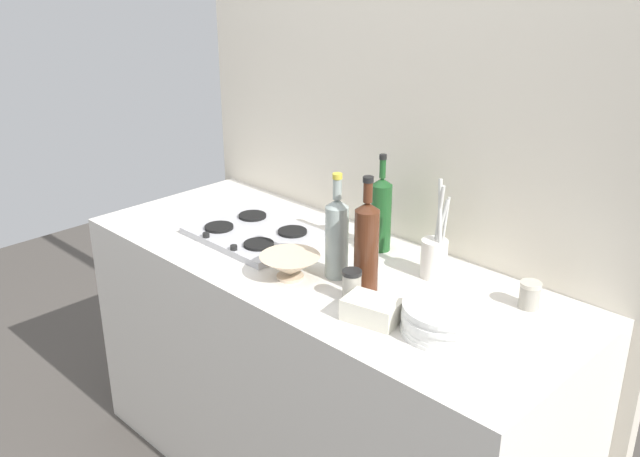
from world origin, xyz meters
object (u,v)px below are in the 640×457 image
at_px(plate_stack, 448,318).
at_px(utensil_crock, 435,254).
at_px(wine_bottle_mid_right, 381,213).
at_px(condiment_jar_front, 530,295).
at_px(condiment_jar_rear, 352,286).
at_px(butter_dish, 372,310).
at_px(mixing_bowl, 290,266).
at_px(wine_bottle_mid_left, 337,236).
at_px(stovetop_hob, 255,233).
at_px(wine_bottle_leftmost, 366,245).

height_order(plate_stack, utensil_crock, utensil_crock).
bearing_deg(utensil_crock, wine_bottle_mid_right, 170.74).
xyz_separation_m(condiment_jar_front, condiment_jar_rear, (-0.39, -0.33, 0.01)).
height_order(butter_dish, utensil_crock, utensil_crock).
distance_m(mixing_bowl, utensil_crock, 0.45).
xyz_separation_m(plate_stack, wine_bottle_mid_left, (-0.45, 0.04, 0.10)).
relative_size(stovetop_hob, wine_bottle_leftmost, 1.21).
xyz_separation_m(stovetop_hob, wine_bottle_leftmost, (0.55, -0.03, 0.14)).
xyz_separation_m(wine_bottle_mid_left, mixing_bowl, (-0.09, -0.11, -0.10)).
bearing_deg(butter_dish, utensil_crock, 97.14).
relative_size(wine_bottle_mid_right, utensil_crock, 1.06).
distance_m(wine_bottle_leftmost, wine_bottle_mid_left, 0.13).
height_order(mixing_bowl, butter_dish, mixing_bowl).
bearing_deg(condiment_jar_rear, utensil_crock, 76.28).
bearing_deg(mixing_bowl, stovetop_hob, 157.33).
bearing_deg(condiment_jar_rear, mixing_bowl, -174.22).
relative_size(mixing_bowl, utensil_crock, 0.60).
distance_m(plate_stack, condiment_jar_rear, 0.31).
distance_m(stovetop_hob, butter_dish, 0.71).
bearing_deg(utensil_crock, butter_dish, -82.86).
height_order(plate_stack, wine_bottle_mid_left, wine_bottle_mid_left).
bearing_deg(condiment_jar_front, mixing_bowl, -150.59).
bearing_deg(plate_stack, wine_bottle_mid_left, 175.38).
height_order(stovetop_hob, condiment_jar_rear, condiment_jar_rear).
height_order(plate_stack, condiment_jar_rear, condiment_jar_rear).
bearing_deg(condiment_jar_rear, wine_bottle_mid_left, 148.77).
height_order(plate_stack, wine_bottle_mid_right, wine_bottle_mid_right).
relative_size(plate_stack, wine_bottle_mid_left, 0.75).
xyz_separation_m(butter_dish, condiment_jar_front, (0.28, 0.38, 0.01)).
distance_m(utensil_crock, condiment_jar_rear, 0.31).
xyz_separation_m(wine_bottle_leftmost, condiment_jar_front, (0.41, 0.25, -0.11)).
xyz_separation_m(plate_stack, wine_bottle_mid_right, (-0.49, 0.29, 0.09)).
xyz_separation_m(stovetop_hob, wine_bottle_mid_left, (0.43, -0.03, 0.12)).
height_order(wine_bottle_mid_left, condiment_jar_front, wine_bottle_mid_left).
xyz_separation_m(wine_bottle_leftmost, utensil_crock, (0.09, 0.22, -0.07)).
distance_m(wine_bottle_mid_left, condiment_jar_rear, 0.19).
relative_size(stovetop_hob, wine_bottle_mid_left, 1.29).
relative_size(wine_bottle_mid_left, condiment_jar_rear, 3.47).
bearing_deg(condiment_jar_rear, plate_stack, 9.67).
xyz_separation_m(wine_bottle_mid_right, condiment_jar_front, (0.58, -0.01, -0.09)).
relative_size(wine_bottle_leftmost, butter_dish, 2.33).
distance_m(plate_stack, mixing_bowl, 0.55).
relative_size(butter_dish, utensil_crock, 0.48).
relative_size(butter_dish, condiment_jar_front, 1.93).
distance_m(wine_bottle_mid_left, wine_bottle_mid_right, 0.26).
bearing_deg(butter_dish, wine_bottle_leftmost, 136.99).
bearing_deg(stovetop_hob, wine_bottle_mid_left, -3.48).
xyz_separation_m(stovetop_hob, mixing_bowl, (0.33, -0.14, 0.03)).
distance_m(wine_bottle_leftmost, utensil_crock, 0.25).
relative_size(wine_bottle_mid_right, condiment_jar_front, 4.22).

